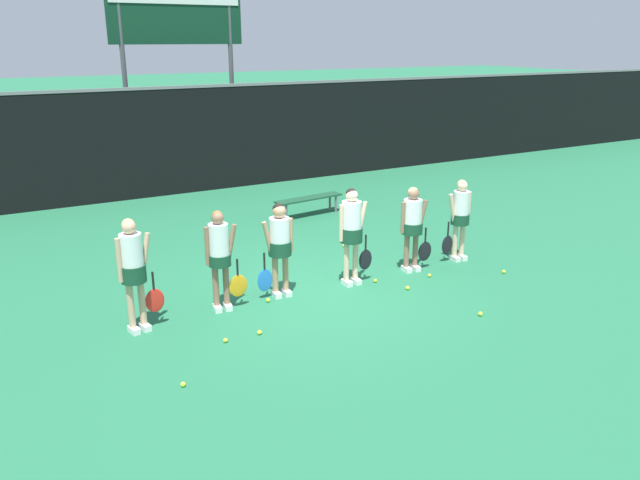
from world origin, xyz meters
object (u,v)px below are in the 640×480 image
object	(u,v)px
tennis_ball_1	(504,272)
tennis_ball_5	(430,275)
player_4	(413,222)
tennis_ball_2	(259,332)
tennis_ball_10	(132,314)
tennis_ball_3	(375,281)
player_5	(460,214)
player_0	(133,266)
tennis_ball_6	(408,288)
bench_courtside	(309,200)
player_1	(220,253)
tennis_ball_9	(183,384)
tennis_ball_8	(344,246)
tennis_ball_7	(226,340)
player_2	(279,242)
player_3	(352,228)
tennis_ball_0	(268,300)
tennis_ball_4	(480,314)
scoreboard	(178,36)

from	to	relation	value
tennis_ball_1	tennis_ball_5	world-z (taller)	tennis_ball_1
player_4	tennis_ball_2	size ratio (longest dim) A/B	22.93
tennis_ball_5	tennis_ball_10	world-z (taller)	tennis_ball_10
tennis_ball_2	tennis_ball_3	size ratio (longest dim) A/B	1.06
player_5	tennis_ball_5	world-z (taller)	player_5
player_4	tennis_ball_1	bearing A→B (deg)	-28.37
player_0	tennis_ball_6	bearing A→B (deg)	-18.66
tennis_ball_5	tennis_ball_10	size ratio (longest dim) A/B	0.94
bench_courtside	player_0	xyz separation A→B (m)	(-5.25, -4.33, 0.63)
player_1	tennis_ball_9	xyz separation A→B (m)	(-1.29, -1.99, -0.92)
player_1	tennis_ball_1	size ratio (longest dim) A/B	24.17
tennis_ball_8	bench_courtside	bearing A→B (deg)	78.19
player_1	player_5	bearing A→B (deg)	7.38
player_0	tennis_ball_7	xyz separation A→B (m)	(0.98, -1.01, -0.99)
player_2	player_0	bearing A→B (deg)	-172.16
player_1	tennis_ball_9	size ratio (longest dim) A/B	24.61
player_3	tennis_ball_8	xyz separation A→B (m)	(0.96, 1.80, -1.00)
tennis_ball_3	tennis_ball_7	size ratio (longest dim) A/B	0.98
player_2	tennis_ball_0	world-z (taller)	player_2
tennis_ball_4	tennis_ball_2	bearing A→B (deg)	161.28
player_4	tennis_ball_10	xyz separation A→B (m)	(-5.08, 0.52, -0.91)
scoreboard	tennis_ball_8	bearing A→B (deg)	-84.66
tennis_ball_4	tennis_ball_6	xyz separation A→B (m)	(-0.35, 1.43, -0.00)
tennis_ball_4	tennis_ball_10	distance (m)	5.50
player_2	tennis_ball_10	distance (m)	2.61
player_3	tennis_ball_0	world-z (taller)	player_3
tennis_ball_6	tennis_ball_5	bearing A→B (deg)	22.26
tennis_ball_1	tennis_ball_8	distance (m)	3.30
tennis_ball_0	tennis_ball_9	size ratio (longest dim) A/B	1.04
player_1	player_3	distance (m)	2.39
player_3	tennis_ball_8	distance (m)	2.27
player_3	player_0	bearing A→B (deg)	-178.75
player_1	tennis_ball_4	distance (m)	4.22
tennis_ball_2	player_3	bearing A→B (deg)	24.94
tennis_ball_4	tennis_ball_5	world-z (taller)	tennis_ball_4
tennis_ball_2	tennis_ball_4	bearing A→B (deg)	-18.72
player_4	tennis_ball_8	xyz separation A→B (m)	(-0.38, 1.78, -0.91)
tennis_ball_3	tennis_ball_6	bearing A→B (deg)	-62.75
player_1	tennis_ball_6	distance (m)	3.33
player_0	tennis_ball_8	size ratio (longest dim) A/B	25.53
scoreboard	tennis_ball_10	distance (m)	11.00
bench_courtside	player_3	distance (m)	4.60
tennis_ball_3	tennis_ball_5	xyz separation A→B (m)	(1.02, -0.27, -0.00)
tennis_ball_7	bench_courtside	bearing A→B (deg)	51.40
tennis_ball_3	tennis_ball_5	world-z (taller)	tennis_ball_3
player_1	tennis_ball_8	xyz separation A→B (m)	(3.35, 1.71, -0.92)
player_5	tennis_ball_3	size ratio (longest dim) A/B	24.47
tennis_ball_2	tennis_ball_8	world-z (taller)	tennis_ball_2
player_0	player_1	distance (m)	1.38
tennis_ball_2	tennis_ball_4	world-z (taller)	tennis_ball_4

